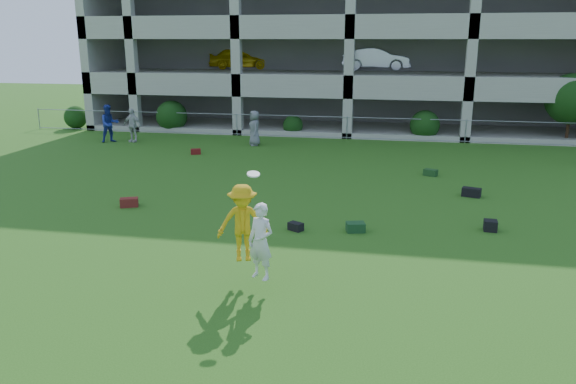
% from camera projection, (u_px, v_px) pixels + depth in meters
% --- Properties ---
extents(ground, '(100.00, 100.00, 0.00)m').
position_uv_depth(ground, '(263.00, 295.00, 11.62)').
color(ground, '#235114').
rests_on(ground, ground).
extents(bystander_a, '(1.17, 1.16, 1.91)m').
position_uv_depth(bystander_a, '(109.00, 124.00, 28.47)').
color(bystander_a, navy).
rests_on(bystander_a, ground).
extents(bystander_b, '(1.06, 0.59, 1.71)m').
position_uv_depth(bystander_b, '(132.00, 125.00, 28.59)').
color(bystander_b, silver).
rests_on(bystander_b, ground).
extents(bystander_c, '(0.87, 1.00, 1.72)m').
position_uv_depth(bystander_c, '(255.00, 128.00, 27.64)').
color(bystander_c, slate).
rests_on(bystander_c, ground).
extents(bag_red_a, '(0.62, 0.49, 0.28)m').
position_uv_depth(bag_red_a, '(129.00, 202.00, 17.67)').
color(bag_red_a, '#550E1A').
rests_on(bag_red_a, ground).
extents(bag_black_b, '(0.47, 0.41, 0.22)m').
position_uv_depth(bag_black_b, '(296.00, 226.00, 15.50)').
color(bag_black_b, black).
rests_on(bag_black_b, ground).
extents(bag_green_c, '(0.57, 0.47, 0.26)m').
position_uv_depth(bag_green_c, '(356.00, 227.00, 15.39)').
color(bag_green_c, '#13341F').
rests_on(bag_green_c, ground).
extents(crate_d, '(0.37, 0.37, 0.30)m').
position_uv_depth(crate_d, '(490.00, 226.00, 15.45)').
color(crate_d, black).
rests_on(crate_d, ground).
extents(bag_black_e, '(0.66, 0.47, 0.30)m').
position_uv_depth(bag_black_e, '(471.00, 192.00, 18.79)').
color(bag_black_e, black).
rests_on(bag_black_e, ground).
extents(bag_red_f, '(0.52, 0.43, 0.24)m').
position_uv_depth(bag_red_f, '(196.00, 152.00, 25.71)').
color(bag_red_f, '#530F0E').
rests_on(bag_red_f, ground).
extents(bag_green_g, '(0.58, 0.48, 0.25)m').
position_uv_depth(bag_green_g, '(430.00, 173.00, 21.67)').
color(bag_green_g, '#143718').
rests_on(bag_green_g, ground).
extents(frisbee_contest, '(1.46, 1.19, 2.19)m').
position_uv_depth(frisbee_contest, '(247.00, 227.00, 11.86)').
color(frisbee_contest, gold).
rests_on(frisbee_contest, ground).
extents(parking_garage, '(30.00, 14.00, 12.00)m').
position_uv_depth(parking_garage, '(361.00, 24.00, 36.25)').
color(parking_garage, '#9E998C').
rests_on(parking_garage, ground).
extents(fence, '(36.06, 0.06, 1.20)m').
position_uv_depth(fence, '(347.00, 128.00, 29.44)').
color(fence, gray).
rests_on(fence, ground).
extents(shrub_row, '(34.38, 2.52, 3.50)m').
position_uv_depth(shrub_row, '(437.00, 111.00, 29.03)').
color(shrub_row, '#163D11').
rests_on(shrub_row, ground).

